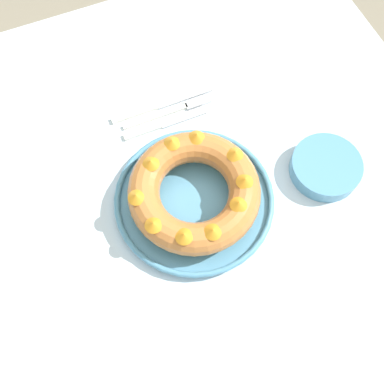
{
  "coord_description": "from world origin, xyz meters",
  "views": [
    {
      "loc": [
        0.37,
        -0.15,
        1.62
      ],
      "look_at": [
        0.03,
        -0.0,
        0.81
      ],
      "focal_mm": 42.0,
      "sensor_mm": 36.0,
      "label": 1
    }
  ],
  "objects_px": {
    "serving_knife": "(156,106)",
    "side_bowl": "(326,167)",
    "serving_dish": "(192,201)",
    "bundt_cake": "(192,192)",
    "cake_knife": "(159,125)",
    "fork": "(173,110)"
  },
  "relations": [
    {
      "from": "side_bowl",
      "to": "serving_knife",
      "type": "bearing_deg",
      "value": -136.81
    },
    {
      "from": "cake_knife",
      "to": "bundt_cake",
      "type": "bearing_deg",
      "value": 5.07
    },
    {
      "from": "bundt_cake",
      "to": "cake_knife",
      "type": "bearing_deg",
      "value": 178.73
    },
    {
      "from": "serving_knife",
      "to": "side_bowl",
      "type": "distance_m",
      "value": 0.41
    },
    {
      "from": "fork",
      "to": "side_bowl",
      "type": "xyz_separation_m",
      "value": [
        0.27,
        0.24,
        0.01
      ]
    },
    {
      "from": "cake_knife",
      "to": "side_bowl",
      "type": "height_order",
      "value": "side_bowl"
    },
    {
      "from": "side_bowl",
      "to": "fork",
      "type": "bearing_deg",
      "value": -137.87
    },
    {
      "from": "bundt_cake",
      "to": "fork",
      "type": "distance_m",
      "value": 0.24
    },
    {
      "from": "serving_dish",
      "to": "side_bowl",
      "type": "height_order",
      "value": "side_bowl"
    },
    {
      "from": "side_bowl",
      "to": "cake_knife",
      "type": "bearing_deg",
      "value": -130.25
    },
    {
      "from": "fork",
      "to": "serving_knife",
      "type": "bearing_deg",
      "value": -124.78
    },
    {
      "from": "serving_dish",
      "to": "serving_knife",
      "type": "height_order",
      "value": "serving_dish"
    },
    {
      "from": "bundt_cake",
      "to": "cake_knife",
      "type": "xyz_separation_m",
      "value": [
        -0.2,
        0.0,
        -0.05
      ]
    },
    {
      "from": "cake_knife",
      "to": "serving_knife",
      "type": "bearing_deg",
      "value": 175.26
    },
    {
      "from": "serving_dish",
      "to": "cake_knife",
      "type": "xyz_separation_m",
      "value": [
        -0.2,
        0.0,
        -0.01
      ]
    },
    {
      "from": "serving_dish",
      "to": "bundt_cake",
      "type": "height_order",
      "value": "bundt_cake"
    },
    {
      "from": "serving_knife",
      "to": "side_bowl",
      "type": "height_order",
      "value": "side_bowl"
    },
    {
      "from": "cake_knife",
      "to": "side_bowl",
      "type": "xyz_separation_m",
      "value": [
        0.24,
        0.29,
        0.01
      ]
    },
    {
      "from": "bundt_cake",
      "to": "cake_knife",
      "type": "height_order",
      "value": "bundt_cake"
    },
    {
      "from": "serving_dish",
      "to": "cake_knife",
      "type": "bearing_deg",
      "value": 178.73
    },
    {
      "from": "bundt_cake",
      "to": "serving_knife",
      "type": "distance_m",
      "value": 0.26
    },
    {
      "from": "fork",
      "to": "serving_knife",
      "type": "distance_m",
      "value": 0.04
    }
  ]
}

